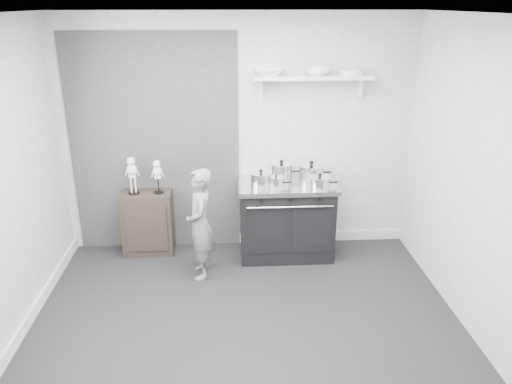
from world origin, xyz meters
TOP-DOWN VIEW (x-y plane):
  - ground at (0.00, 0.00)m, footprint 4.00×4.00m
  - room_shell at (-0.09, 0.15)m, footprint 4.02×3.62m
  - wall_shelf at (0.80, 1.68)m, footprint 1.30×0.26m
  - stove at (0.53, 1.48)m, footprint 1.10×0.69m
  - side_cabinet at (-1.07, 1.61)m, footprint 0.57×0.33m
  - child at (-0.43, 1.03)m, footprint 0.33×0.47m
  - pot_front_left at (0.23, 1.38)m, footprint 0.32×0.23m
  - pot_back_left at (0.48, 1.62)m, footprint 0.34×0.26m
  - pot_back_right at (0.82, 1.60)m, footprint 0.38×0.29m
  - pot_front_right at (0.87, 1.31)m, footprint 0.31×0.22m
  - pot_front_center at (0.39, 1.33)m, footprint 0.26×0.17m
  - skeleton_full at (-1.20, 1.61)m, footprint 0.14×0.09m
  - skeleton_torso at (-0.92, 1.61)m, footprint 0.12×0.08m
  - bowl_large at (0.33, 1.67)m, footprint 0.32×0.32m
  - bowl_small at (0.86, 1.67)m, footprint 0.26×0.26m
  - plate_stack at (1.22, 1.67)m, footprint 0.27×0.27m

SIDE VIEW (x-z plane):
  - ground at x=0.00m, z-range 0.00..0.00m
  - side_cabinet at x=-1.07m, z-range 0.00..0.74m
  - stove at x=0.53m, z-range 0.00..0.89m
  - child at x=-0.43m, z-range 0.00..1.21m
  - pot_front_right at x=0.87m, z-range 0.87..1.03m
  - pot_front_center at x=0.39m, z-range 0.87..1.02m
  - pot_front_left at x=0.23m, z-range 0.86..1.06m
  - skeleton_torso at x=-0.92m, z-range 0.74..1.19m
  - pot_back_right at x=0.82m, z-range 0.86..1.08m
  - pot_back_left at x=0.48m, z-range 0.86..1.09m
  - skeleton_full at x=-1.20m, z-range 0.74..1.24m
  - room_shell at x=-0.09m, z-range 0.28..2.99m
  - wall_shelf at x=0.80m, z-range 1.89..2.13m
  - plate_stack at x=1.22m, z-range 2.04..2.10m
  - bowl_large at x=0.33m, z-range 2.04..2.12m
  - bowl_small at x=0.86m, z-range 2.04..2.12m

